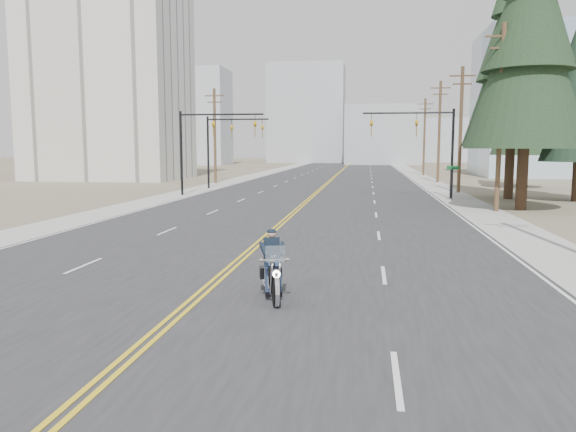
# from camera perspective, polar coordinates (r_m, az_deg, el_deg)

# --- Properties ---
(ground_plane) EXTENTS (400.00, 400.00, 0.00)m
(ground_plane) POSITION_cam_1_polar(r_m,az_deg,el_deg) (14.72, -9.93, -8.87)
(ground_plane) COLOR #776D56
(ground_plane) RESTS_ON ground
(road) EXTENTS (20.00, 200.00, 0.01)m
(road) POSITION_cam_1_polar(r_m,az_deg,el_deg) (83.67, 5.00, 4.20)
(road) COLOR #303033
(road) RESTS_ON ground
(sidewalk_left) EXTENTS (3.00, 200.00, 0.01)m
(sidewalk_left) POSITION_cam_1_polar(r_m,az_deg,el_deg) (85.06, -2.78, 4.27)
(sidewalk_left) COLOR #A5A5A0
(sidewalk_left) RESTS_ON ground
(sidewalk_right) EXTENTS (3.00, 200.00, 0.01)m
(sidewalk_right) POSITION_cam_1_polar(r_m,az_deg,el_deg) (83.85, 12.89, 4.06)
(sidewalk_right) COLOR #A5A5A0
(sidewalk_right) RESTS_ON ground
(traffic_mast_left) EXTENTS (7.10, 0.26, 7.00)m
(traffic_mast_left) POSITION_cam_1_polar(r_m,az_deg,el_deg) (47.41, -8.48, 8.03)
(traffic_mast_left) COLOR black
(traffic_mast_left) RESTS_ON ground
(traffic_mast_right) EXTENTS (7.10, 0.26, 7.00)m
(traffic_mast_right) POSITION_cam_1_polar(r_m,az_deg,el_deg) (45.70, 13.87, 7.95)
(traffic_mast_right) COLOR black
(traffic_mast_right) RESTS_ON ground
(traffic_mast_far) EXTENTS (6.10, 0.26, 7.00)m
(traffic_mast_far) POSITION_cam_1_polar(r_m,az_deg,el_deg) (55.21, -6.44, 7.83)
(traffic_mast_far) COLOR black
(traffic_mast_far) RESTS_ON ground
(street_sign) EXTENTS (0.90, 0.06, 2.62)m
(street_sign) POSITION_cam_1_polar(r_m,az_deg,el_deg) (43.98, 16.39, 3.83)
(street_sign) COLOR black
(street_sign) RESTS_ON ground
(utility_pole_b) EXTENTS (2.20, 0.30, 11.50)m
(utility_pole_b) POSITION_cam_1_polar(r_m,az_deg,el_deg) (37.40, 20.78, 9.57)
(utility_pole_b) COLOR brown
(utility_pole_b) RESTS_ON ground
(utility_pole_c) EXTENTS (2.20, 0.30, 11.00)m
(utility_pole_c) POSITION_cam_1_polar(r_m,az_deg,el_deg) (52.12, 17.13, 8.57)
(utility_pole_c) COLOR brown
(utility_pole_c) RESTS_ON ground
(utility_pole_d) EXTENTS (2.20, 0.30, 11.50)m
(utility_pole_d) POSITION_cam_1_polar(r_m,az_deg,el_deg) (66.98, 15.12, 8.43)
(utility_pole_d) COLOR brown
(utility_pole_d) RESTS_ON ground
(utility_pole_e) EXTENTS (2.20, 0.30, 11.00)m
(utility_pole_e) POSITION_cam_1_polar(r_m,az_deg,el_deg) (83.87, 13.69, 7.95)
(utility_pole_e) COLOR brown
(utility_pole_e) RESTS_ON ground
(utility_pole_left) EXTENTS (2.20, 0.30, 10.50)m
(utility_pole_left) POSITION_cam_1_polar(r_m,az_deg,el_deg) (63.77, -7.44, 8.24)
(utility_pole_left) COLOR brown
(utility_pole_left) RESTS_ON ground
(apartment_block) EXTENTS (18.00, 14.00, 30.00)m
(apartment_block) POSITION_cam_1_polar(r_m,az_deg,el_deg) (76.55, -17.74, 14.91)
(apartment_block) COLOR silver
(apartment_block) RESTS_ON ground
(glass_building) EXTENTS (24.00, 16.00, 20.00)m
(glass_building) POSITION_cam_1_polar(r_m,az_deg,el_deg) (88.10, 26.70, 10.14)
(glass_building) COLOR #9EB5CC
(glass_building) RESTS_ON ground
(haze_bldg_a) EXTENTS (14.00, 12.00, 22.00)m
(haze_bldg_a) POSITION_cam_1_polar(r_m,az_deg,el_deg) (134.56, -9.15, 9.86)
(haze_bldg_a) COLOR #B7BCC6
(haze_bldg_a) RESTS_ON ground
(haze_bldg_b) EXTENTS (18.00, 14.00, 14.00)m
(haze_bldg_b) POSITION_cam_1_polar(r_m,az_deg,el_deg) (138.54, 9.61, 8.11)
(haze_bldg_b) COLOR #ADB2B7
(haze_bldg_b) RESTS_ON ground
(haze_bldg_c) EXTENTS (16.00, 12.00, 18.00)m
(haze_bldg_c) POSITION_cam_1_polar(r_m,az_deg,el_deg) (128.58, 24.38, 8.58)
(haze_bldg_c) COLOR #B7BCC6
(haze_bldg_c) RESTS_ON ground
(haze_bldg_d) EXTENTS (20.00, 15.00, 26.00)m
(haze_bldg_d) POSITION_cam_1_polar(r_m,az_deg,el_deg) (154.60, 1.95, 10.30)
(haze_bldg_d) COLOR #ADB2B7
(haze_bldg_d) RESTS_ON ground
(haze_bldg_e) EXTENTS (14.00, 14.00, 12.00)m
(haze_bldg_e) POSITION_cam_1_polar(r_m,az_deg,el_deg) (164.76, 15.34, 7.41)
(haze_bldg_e) COLOR #B7BCC6
(haze_bldg_e) RESTS_ON ground
(haze_bldg_f) EXTENTS (12.00, 12.00, 16.00)m
(haze_bldg_f) POSITION_cam_1_polar(r_m,az_deg,el_deg) (153.49, -12.88, 8.28)
(haze_bldg_f) COLOR #ADB2B7
(haze_bldg_f) RESTS_ON ground
(motorcyclist) EXTENTS (1.57, 2.52, 1.83)m
(motorcyclist) POSITION_cam_1_polar(r_m,az_deg,el_deg) (14.90, -1.56, -4.95)
(motorcyclist) COLOR black
(motorcyclist) RESTS_ON ground
(conifer_near) EXTENTS (7.43, 7.43, 19.67)m
(conifer_near) POSITION_cam_1_polar(r_m,az_deg,el_deg) (39.59, 23.33, 17.04)
(conifer_near) COLOR #382619
(conifer_near) RESTS_ON ground
(conifer_tall) EXTENTS (7.35, 7.35, 20.42)m
(conifer_tall) POSITION_cam_1_polar(r_m,az_deg,el_deg) (47.75, 22.09, 15.79)
(conifer_tall) COLOR #382619
(conifer_tall) RESTS_ON ground
(conifer_far) EXTENTS (6.12, 6.12, 16.40)m
(conifer_far) POSITION_cam_1_polar(r_m,az_deg,el_deg) (60.75, 22.96, 11.54)
(conifer_far) COLOR #382619
(conifer_far) RESTS_ON ground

